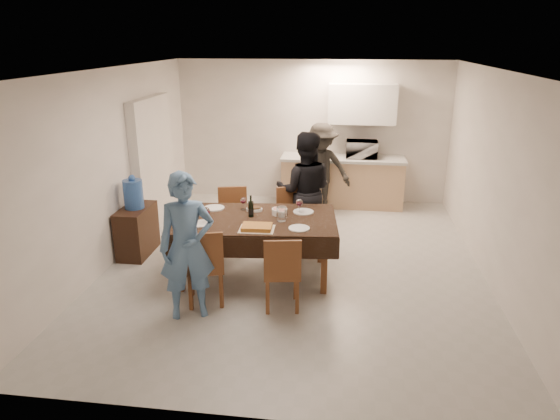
{
  "coord_description": "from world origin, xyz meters",
  "views": [
    {
      "loc": [
        0.62,
        -6.27,
        2.97
      ],
      "look_at": [
        -0.17,
        -0.3,
        0.88
      ],
      "focal_mm": 32.0,
      "sensor_mm": 36.0,
      "label": 1
    }
  ],
  "objects": [
    {
      "name": "floor",
      "position": [
        0.0,
        0.0,
        0.0
      ],
      "size": [
        5.0,
        6.0,
        0.02
      ],
      "primitive_type": "cube",
      "color": "#B0B0AB",
      "rests_on": "ground"
    },
    {
      "name": "ceiling",
      "position": [
        0.0,
        0.0,
        2.6
      ],
      "size": [
        5.0,
        6.0,
        0.02
      ],
      "primitive_type": "cube",
      "color": "white",
      "rests_on": "wall_back"
    },
    {
      "name": "wall_back",
      "position": [
        0.0,
        3.0,
        1.3
      ],
      "size": [
        5.0,
        0.02,
        2.6
      ],
      "primitive_type": "cube",
      "color": "silver",
      "rests_on": "floor"
    },
    {
      "name": "wall_front",
      "position": [
        0.0,
        -3.0,
        1.3
      ],
      "size": [
        5.0,
        0.02,
        2.6
      ],
      "primitive_type": "cube",
      "color": "silver",
      "rests_on": "floor"
    },
    {
      "name": "wall_left",
      "position": [
        -2.5,
        0.0,
        1.3
      ],
      "size": [
        0.02,
        6.0,
        2.6
      ],
      "primitive_type": "cube",
      "color": "silver",
      "rests_on": "floor"
    },
    {
      "name": "wall_right",
      "position": [
        2.5,
        0.0,
        1.3
      ],
      "size": [
        0.02,
        6.0,
        2.6
      ],
      "primitive_type": "cube",
      "color": "silver",
      "rests_on": "floor"
    },
    {
      "name": "stub_partition",
      "position": [
        -2.42,
        1.2,
        1.05
      ],
      "size": [
        0.15,
        1.4,
        2.1
      ],
      "primitive_type": "cube",
      "color": "beige",
      "rests_on": "floor"
    },
    {
      "name": "kitchen_base_cabinet",
      "position": [
        0.6,
        2.68,
        0.43
      ],
      "size": [
        2.2,
        0.6,
        0.86
      ],
      "primitive_type": "cube",
      "color": "tan",
      "rests_on": "floor"
    },
    {
      "name": "kitchen_worktop",
      "position": [
        0.6,
        2.68,
        0.89
      ],
      "size": [
        2.24,
        0.64,
        0.05
      ],
      "primitive_type": "cube",
      "color": "#B0B1AC",
      "rests_on": "kitchen_base_cabinet"
    },
    {
      "name": "upper_cabinet",
      "position": [
        0.9,
        2.82,
        1.85
      ],
      "size": [
        1.2,
        0.34,
        0.7
      ],
      "primitive_type": "cube",
      "color": "silver",
      "rests_on": "wall_back"
    },
    {
      "name": "dining_table",
      "position": [
        -0.48,
        -0.42,
        0.77
      ],
      "size": [
        2.16,
        1.39,
        0.8
      ],
      "rotation": [
        0.0,
        0.0,
        0.1
      ],
      "color": "black",
      "rests_on": "floor"
    },
    {
      "name": "chair_near_left",
      "position": [
        -0.93,
        -1.26,
        0.58
      ],
      "size": [
        0.53,
        0.54,
        0.51
      ],
      "rotation": [
        0.0,
        0.0,
        0.27
      ],
      "color": "brown",
      "rests_on": "floor"
    },
    {
      "name": "chair_near_right",
      "position": [
        -0.03,
        -1.26,
        0.55
      ],
      "size": [
        0.47,
        0.48,
        0.49
      ],
      "rotation": [
        0.0,
        0.0,
        0.16
      ],
      "color": "brown",
      "rests_on": "floor"
    },
    {
      "name": "chair_far_left",
      "position": [
        -0.93,
        0.24,
        0.56
      ],
      "size": [
        0.5,
        0.51,
        0.5
      ],
      "rotation": [
        0.0,
        0.0,
        3.37
      ],
      "color": "brown",
      "rests_on": "floor"
    },
    {
      "name": "chair_far_right",
      "position": [
        -0.03,
        0.24,
        0.59
      ],
      "size": [
        0.58,
        0.6,
        0.52
      ],
      "rotation": [
        0.0,
        0.0,
        3.57
      ],
      "color": "brown",
      "rests_on": "floor"
    },
    {
      "name": "console",
      "position": [
        -2.28,
        0.05,
        0.35
      ],
      "size": [
        0.38,
        0.75,
        0.7
      ],
      "primitive_type": "cube",
      "color": "black",
      "rests_on": "floor"
    },
    {
      "name": "water_jug",
      "position": [
        -2.28,
        0.05,
        0.9
      ],
      "size": [
        0.27,
        0.27,
        0.41
      ],
      "primitive_type": "cylinder",
      "color": "#3869BD",
      "rests_on": "console"
    },
    {
      "name": "wine_bottle",
      "position": [
        -0.53,
        -0.37,
        0.94
      ],
      "size": [
        0.07,
        0.07,
        0.28
      ],
      "primitive_type": null,
      "color": "black",
      "rests_on": "dining_table"
    },
    {
      "name": "water_pitcher",
      "position": [
        -0.13,
        -0.47,
        0.89
      ],
      "size": [
        0.12,
        0.12,
        0.18
      ],
      "primitive_type": "cylinder",
      "color": "white",
      "rests_on": "dining_table"
    },
    {
      "name": "savoury_tart",
      "position": [
        -0.38,
        -0.8,
        0.83
      ],
      "size": [
        0.43,
        0.33,
        0.05
      ],
      "primitive_type": "cube",
      "rotation": [
        0.0,
        0.0,
        0.04
      ],
      "color": "gold",
      "rests_on": "dining_table"
    },
    {
      "name": "salad_bowl",
      "position": [
        -0.18,
        -0.24,
        0.84
      ],
      "size": [
        0.2,
        0.2,
        0.08
      ],
      "primitive_type": "cylinder",
      "color": "white",
      "rests_on": "dining_table"
    },
    {
      "name": "mushroom_dish",
      "position": [
        -0.53,
        -0.14,
        0.82
      ],
      "size": [
        0.2,
        0.2,
        0.03
      ],
      "primitive_type": "cylinder",
      "color": "white",
      "rests_on": "dining_table"
    },
    {
      "name": "wine_glass_a",
      "position": [
        -1.03,
        -0.67,
        0.91
      ],
      "size": [
        0.09,
        0.09,
        0.21
      ],
      "primitive_type": null,
      "color": "white",
      "rests_on": "dining_table"
    },
    {
      "name": "wine_glass_b",
      "position": [
        0.07,
        -0.17,
        0.9
      ],
      "size": [
        0.09,
        0.09,
        0.2
      ],
      "primitive_type": null,
      "color": "white",
      "rests_on": "dining_table"
    },
    {
      "name": "wine_glass_c",
      "position": [
        -0.68,
        -0.12,
        0.89
      ],
      "size": [
        0.08,
        0.08,
        0.17
      ],
      "primitive_type": null,
      "color": "white",
      "rests_on": "dining_table"
    },
    {
      "name": "plate_near_left",
      "position": [
        -1.08,
        -0.72,
        0.81
      ],
      "size": [
        0.26,
        0.26,
        0.02
      ],
      "primitive_type": "cylinder",
      "color": "white",
      "rests_on": "dining_table"
    },
    {
      "name": "plate_near_right",
      "position": [
        0.12,
        -0.72,
        0.81
      ],
      "size": [
        0.25,
        0.25,
        0.01
      ],
      "primitive_type": "cylinder",
      "color": "white",
      "rests_on": "dining_table"
    },
    {
      "name": "plate_far_left",
      "position": [
        -1.08,
        -0.12,
        0.81
      ],
      "size": [
        0.27,
        0.27,
        0.02
      ],
      "primitive_type": "cylinder",
      "color": "white",
      "rests_on": "dining_table"
    },
    {
      "name": "plate_far_right",
      "position": [
        0.12,
        -0.12,
        0.81
      ],
      "size": [
        0.27,
        0.27,
        0.02
      ],
      "primitive_type": "cylinder",
      "color": "white",
      "rests_on": "dining_table"
    },
    {
      "name": "microwave",
      "position": [
        0.93,
        2.68,
        1.06
      ],
      "size": [
        0.56,
        0.38,
        0.31
      ],
      "primitive_type": "imported",
      "rotation": [
        0.0,
        0.0,
        3.14
      ],
      "color": "silver",
      "rests_on": "kitchen_worktop"
    },
    {
      "name": "person_near",
      "position": [
        -1.03,
        -1.47,
        0.83
      ],
      "size": [
        0.71,
        0.59,
        1.66
      ],
      "primitive_type": "imported",
      "rotation": [
        0.0,
        0.0,
        0.37
      ],
      "color": "#557DAC",
      "rests_on": "floor"
    },
    {
      "name": "person_far",
      "position": [
        0.07,
        0.63,
        0.87
      ],
      "size": [
        0.87,
        0.69,
        1.73
      ],
      "primitive_type": "imported",
      "rotation": [
        0.0,
        0.0,
        3.19
      ],
      "color": "black",
      "rests_on": "floor"
    },
    {
      "name": "person_kitchen",
      "position": [
        0.22,
        2.23,
        0.8
      ],
      "size": [
        1.03,
        0.59,
        1.59
      ],
      "primitive_type": "imported",
      "color": "black",
      "rests_on": "floor"
    }
  ]
}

